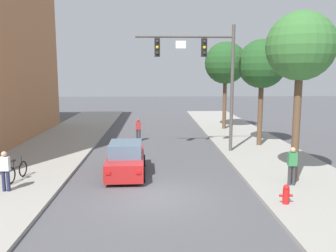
% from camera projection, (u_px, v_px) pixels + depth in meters
% --- Properties ---
extents(ground_plane, '(120.00, 120.00, 0.00)m').
position_uv_depth(ground_plane, '(156.00, 197.00, 13.73)').
color(ground_plane, '#4C4C51').
extents(sidewalk_right, '(5.00, 60.00, 0.15)m').
position_uv_depth(sidewalk_right, '(318.00, 193.00, 13.97)').
color(sidewalk_right, '#99968E').
rests_on(sidewalk_right, ground).
extents(traffic_signal_mast, '(5.82, 0.38, 7.50)m').
position_uv_depth(traffic_signal_mast, '(206.00, 65.00, 20.48)').
color(traffic_signal_mast, '#514C47').
rests_on(traffic_signal_mast, sidewalk_right).
extents(car_lead_red, '(1.92, 4.28, 1.60)m').
position_uv_depth(car_lead_red, '(126.00, 160.00, 16.73)').
color(car_lead_red, '#B21E1E').
rests_on(car_lead_red, ground).
extents(pedestrian_sidewalk_left_walker, '(0.36, 0.22, 1.64)m').
position_uv_depth(pedestrian_sidewalk_left_walker, '(5.00, 169.00, 13.85)').
color(pedestrian_sidewalk_left_walker, '#232847').
rests_on(pedestrian_sidewalk_left_walker, sidewalk_left).
extents(pedestrian_crossing_road, '(0.36, 0.22, 1.64)m').
position_uv_depth(pedestrian_crossing_road, '(138.00, 129.00, 24.90)').
color(pedestrian_crossing_road, '#333338').
rests_on(pedestrian_crossing_road, ground).
extents(pedestrian_sidewalk_right_walker, '(0.36, 0.22, 1.64)m').
position_uv_depth(pedestrian_sidewalk_right_walker, '(292.00, 164.00, 14.60)').
color(pedestrian_sidewalk_right_walker, '#333338').
rests_on(pedestrian_sidewalk_right_walker, sidewalk_right).
extents(bicycle_leaning, '(0.27, 1.76, 0.98)m').
position_uv_depth(bicycle_leaning, '(17.00, 171.00, 15.40)').
color(bicycle_leaning, black).
rests_on(bicycle_leaning, sidewalk_left).
extents(fire_hydrant, '(0.48, 0.24, 0.72)m').
position_uv_depth(fire_hydrant, '(286.00, 194.00, 12.59)').
color(fire_hydrant, red).
rests_on(fire_hydrant, sidewalk_right).
extents(street_tree_nearest, '(2.86, 2.86, 7.24)m').
position_uv_depth(street_tree_nearest, '(301.00, 48.00, 14.38)').
color(street_tree_nearest, brown).
rests_on(street_tree_nearest, sidewalk_right).
extents(street_tree_second, '(3.13, 3.13, 6.86)m').
position_uv_depth(street_tree_second, '(262.00, 64.00, 22.27)').
color(street_tree_second, brown).
rests_on(street_tree_second, sidewalk_right).
extents(street_tree_third, '(3.50, 3.50, 7.31)m').
position_uv_depth(street_tree_third, '(226.00, 63.00, 29.07)').
color(street_tree_third, brown).
rests_on(street_tree_third, sidewalk_right).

